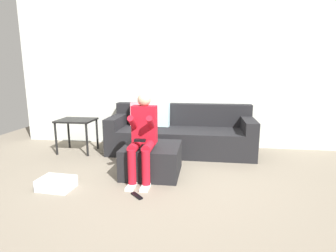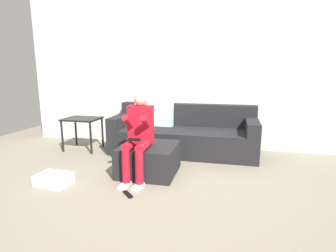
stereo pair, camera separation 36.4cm
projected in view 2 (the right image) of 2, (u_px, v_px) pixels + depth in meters
ground_plane at (151, 187)px, 3.28m from camera, size 7.95×7.95×0.00m
wall_back at (182, 71)px, 4.93m from camera, size 6.12×0.10×2.80m
couch_sectional at (183, 134)px, 4.69m from camera, size 2.47×0.92×0.86m
ottoman at (149, 159)px, 3.70m from camera, size 0.76×0.75×0.41m
person_seated at (138, 134)px, 3.45m from camera, size 0.32×0.60×1.12m
storage_bin at (54, 179)px, 3.34m from camera, size 0.42×0.32×0.14m
side_table at (82, 123)px, 4.78m from camera, size 0.61×0.49×0.58m
remote_near_ottoman at (128, 194)px, 3.06m from camera, size 0.17×0.17×0.02m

